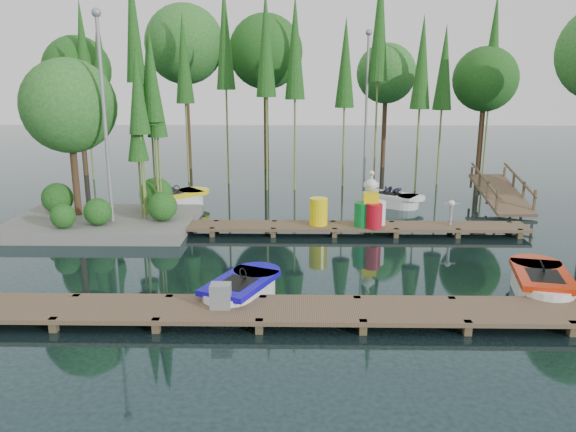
{
  "coord_description": "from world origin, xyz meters",
  "views": [
    {
      "loc": [
        0.78,
        -15.83,
        5.2
      ],
      "look_at": [
        0.5,
        0.5,
        1.1
      ],
      "focal_mm": 35.0,
      "sensor_mm": 36.0,
      "label": 1
    }
  ],
  "objects_px": {
    "boat_blue": "(242,291)",
    "yellow_barrel": "(319,211)",
    "boat_red": "(541,284)",
    "drum_cluster": "(371,210)",
    "boat_yellow_far": "(175,200)",
    "utility_cabinet": "(221,296)",
    "island": "(91,136)"
  },
  "relations": [
    {
      "from": "drum_cluster",
      "to": "yellow_barrel",
      "type": "bearing_deg",
      "value": 175.1
    },
    {
      "from": "boat_yellow_far",
      "to": "utility_cabinet",
      "type": "relative_size",
      "value": 5.63
    },
    {
      "from": "boat_red",
      "to": "yellow_barrel",
      "type": "bearing_deg",
      "value": 146.45
    },
    {
      "from": "island",
      "to": "boat_red",
      "type": "xyz_separation_m",
      "value": [
        13.03,
        -6.17,
        -2.92
      ]
    },
    {
      "from": "boat_blue",
      "to": "island",
      "type": "bearing_deg",
      "value": 154.58
    },
    {
      "from": "drum_cluster",
      "to": "utility_cabinet",
      "type": "bearing_deg",
      "value": -121.01
    },
    {
      "from": "boat_yellow_far",
      "to": "yellow_barrel",
      "type": "distance_m",
      "value": 6.88
    },
    {
      "from": "boat_yellow_far",
      "to": "drum_cluster",
      "type": "height_order",
      "value": "drum_cluster"
    },
    {
      "from": "island",
      "to": "boat_yellow_far",
      "type": "relative_size",
      "value": 2.24
    },
    {
      "from": "boat_red",
      "to": "drum_cluster",
      "type": "bearing_deg",
      "value": 135.93
    },
    {
      "from": "boat_red",
      "to": "utility_cabinet",
      "type": "xyz_separation_m",
      "value": [
        -7.61,
        -1.62,
        0.3
      ]
    },
    {
      "from": "utility_cabinet",
      "to": "drum_cluster",
      "type": "bearing_deg",
      "value": 58.99
    },
    {
      "from": "boat_red",
      "to": "yellow_barrel",
      "type": "distance_m",
      "value": 7.52
    },
    {
      "from": "boat_blue",
      "to": "yellow_barrel",
      "type": "xyz_separation_m",
      "value": [
        2.03,
        5.92,
        0.51
      ]
    },
    {
      "from": "boat_red",
      "to": "boat_yellow_far",
      "type": "bearing_deg",
      "value": 152.1
    },
    {
      "from": "island",
      "to": "boat_blue",
      "type": "distance_m",
      "value": 9.32
    },
    {
      "from": "boat_blue",
      "to": "boat_yellow_far",
      "type": "bearing_deg",
      "value": 134.56
    },
    {
      "from": "island",
      "to": "boat_red",
      "type": "height_order",
      "value": "island"
    },
    {
      "from": "island",
      "to": "drum_cluster",
      "type": "bearing_deg",
      "value": -5.63
    },
    {
      "from": "utility_cabinet",
      "to": "boat_red",
      "type": "bearing_deg",
      "value": 12.05
    },
    {
      "from": "island",
      "to": "boat_blue",
      "type": "relative_size",
      "value": 2.4
    },
    {
      "from": "boat_yellow_far",
      "to": "utility_cabinet",
      "type": "height_order",
      "value": "boat_yellow_far"
    },
    {
      "from": "yellow_barrel",
      "to": "boat_red",
      "type": "bearing_deg",
      "value": -45.74
    },
    {
      "from": "utility_cabinet",
      "to": "yellow_barrel",
      "type": "distance_m",
      "value": 7.39
    },
    {
      "from": "boat_red",
      "to": "drum_cluster",
      "type": "relative_size",
      "value": 1.57
    },
    {
      "from": "utility_cabinet",
      "to": "boat_blue",
      "type": "bearing_deg",
      "value": 72.38
    },
    {
      "from": "boat_red",
      "to": "yellow_barrel",
      "type": "xyz_separation_m",
      "value": [
        -5.24,
        5.38,
        0.49
      ]
    },
    {
      "from": "boat_red",
      "to": "boat_blue",
      "type": "bearing_deg",
      "value": -163.52
    },
    {
      "from": "boat_blue",
      "to": "yellow_barrel",
      "type": "bearing_deg",
      "value": 95.03
    },
    {
      "from": "boat_red",
      "to": "yellow_barrel",
      "type": "height_order",
      "value": "yellow_barrel"
    },
    {
      "from": "boat_red",
      "to": "drum_cluster",
      "type": "xyz_separation_m",
      "value": [
        -3.49,
        5.23,
        0.58
      ]
    },
    {
      "from": "boat_blue",
      "to": "drum_cluster",
      "type": "distance_m",
      "value": 6.92
    }
  ]
}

